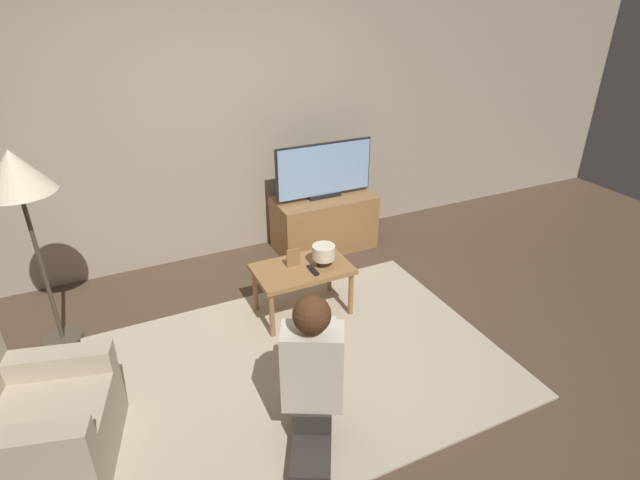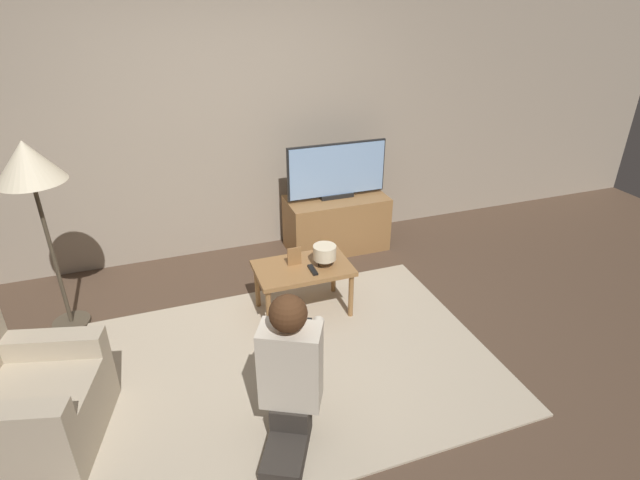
{
  "view_description": "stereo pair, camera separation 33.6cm",
  "coord_description": "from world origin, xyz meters",
  "px_view_note": "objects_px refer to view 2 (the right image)",
  "views": [
    {
      "loc": [
        -1.04,
        -2.5,
        2.39
      ],
      "look_at": [
        0.38,
        0.5,
        0.69
      ],
      "focal_mm": 28.0,
      "sensor_mm": 36.0,
      "label": 1
    },
    {
      "loc": [
        -0.73,
        -2.63,
        2.39
      ],
      "look_at": [
        0.38,
        0.5,
        0.69
      ],
      "focal_mm": 28.0,
      "sensor_mm": 36.0,
      "label": 2
    }
  ],
  "objects_px": {
    "floor_lamp": "(29,170)",
    "armchair": "(21,406)",
    "table_lamp": "(325,254)",
    "coffee_table": "(303,272)",
    "tv": "(337,171)",
    "person_kneeling": "(290,370)"
  },
  "relations": [
    {
      "from": "coffee_table",
      "to": "floor_lamp",
      "type": "xyz_separation_m",
      "value": [
        -1.78,
        0.46,
        0.9
      ]
    },
    {
      "from": "tv",
      "to": "floor_lamp",
      "type": "xyz_separation_m",
      "value": [
        -2.43,
        -0.51,
        0.46
      ]
    },
    {
      "from": "tv",
      "to": "table_lamp",
      "type": "relative_size",
      "value": 5.44
    },
    {
      "from": "tv",
      "to": "coffee_table",
      "type": "height_order",
      "value": "tv"
    },
    {
      "from": "coffee_table",
      "to": "table_lamp",
      "type": "height_order",
      "value": "table_lamp"
    },
    {
      "from": "armchair",
      "to": "coffee_table",
      "type": "bearing_deg",
      "value": -54.81
    },
    {
      "from": "coffee_table",
      "to": "armchair",
      "type": "distance_m",
      "value": 2.03
    },
    {
      "from": "tv",
      "to": "person_kneeling",
      "type": "relative_size",
      "value": 1.01
    },
    {
      "from": "floor_lamp",
      "to": "armchair",
      "type": "relative_size",
      "value": 1.67
    },
    {
      "from": "tv",
      "to": "coffee_table",
      "type": "relative_size",
      "value": 1.31
    },
    {
      "from": "tv",
      "to": "coffee_table",
      "type": "bearing_deg",
      "value": -124.13
    },
    {
      "from": "coffee_table",
      "to": "armchair",
      "type": "height_order",
      "value": "armchair"
    },
    {
      "from": "floor_lamp",
      "to": "person_kneeling",
      "type": "xyz_separation_m",
      "value": [
        1.33,
        -1.63,
        -0.78
      ]
    },
    {
      "from": "tv",
      "to": "floor_lamp",
      "type": "bearing_deg",
      "value": -168.16
    },
    {
      "from": "coffee_table",
      "to": "armchair",
      "type": "xyz_separation_m",
      "value": [
        -1.89,
        -0.71,
        -0.09
      ]
    },
    {
      "from": "person_kneeling",
      "to": "floor_lamp",
      "type": "bearing_deg",
      "value": -23.43
    },
    {
      "from": "tv",
      "to": "floor_lamp",
      "type": "height_order",
      "value": "floor_lamp"
    },
    {
      "from": "floor_lamp",
      "to": "armchair",
      "type": "height_order",
      "value": "floor_lamp"
    },
    {
      "from": "armchair",
      "to": "table_lamp",
      "type": "distance_m",
      "value": 2.18
    },
    {
      "from": "armchair",
      "to": "floor_lamp",
      "type": "bearing_deg",
      "value": 8.92
    },
    {
      "from": "table_lamp",
      "to": "floor_lamp",
      "type": "bearing_deg",
      "value": 165.65
    },
    {
      "from": "floor_lamp",
      "to": "armchair",
      "type": "distance_m",
      "value": 1.54
    }
  ]
}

